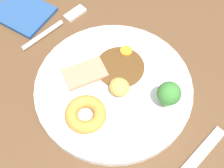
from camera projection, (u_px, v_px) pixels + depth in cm
name	position (u px, v px, depth cm)	size (l,w,h in cm)	color
dining_table	(100.00, 81.00, 59.77)	(120.00, 84.00, 3.60)	brown
dinner_plate	(112.00, 89.00, 56.06)	(27.20, 27.20, 1.40)	white
gravy_pool	(120.00, 67.00, 57.40)	(8.65, 8.65, 0.30)	#563819
meat_slice_main	(85.00, 73.00, 56.40)	(7.22, 4.46, 0.80)	tan
yorkshire_pudding	(86.00, 114.00, 51.68)	(6.71, 6.71, 2.11)	#C68938
roast_potato_left	(117.00, 89.00, 53.70)	(3.55, 3.30, 2.75)	tan
carrot_coin_front	(125.00, 51.00, 58.99)	(2.21, 2.21, 0.69)	orange
broccoli_floret	(169.00, 94.00, 51.19)	(3.87, 3.87, 5.22)	#8CB766
fork	(56.00, 26.00, 63.74)	(2.20, 15.30, 0.90)	silver
folded_napkin	(23.00, 12.00, 65.54)	(11.00, 9.00, 0.80)	navy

